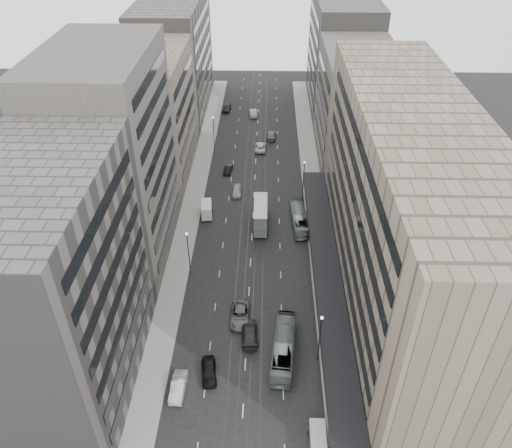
# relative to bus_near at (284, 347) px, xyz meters

# --- Properties ---
(ground) EXTENTS (220.00, 220.00, 0.00)m
(ground) POSITION_rel_bus_near_xyz_m (-5.12, 4.35, -1.62)
(ground) COLOR black
(ground) RESTS_ON ground
(sidewalk_right) EXTENTS (4.00, 125.00, 0.15)m
(sidewalk_right) POSITION_rel_bus_near_xyz_m (6.88, 41.85, -1.55)
(sidewalk_right) COLOR gray
(sidewalk_right) RESTS_ON ground
(sidewalk_left) EXTENTS (4.00, 125.00, 0.15)m
(sidewalk_left) POSITION_rel_bus_near_xyz_m (-17.12, 41.85, -1.55)
(sidewalk_left) COLOR gray
(sidewalk_left) RESTS_ON ground
(department_store) EXTENTS (19.20, 60.00, 30.00)m
(department_store) POSITION_rel_bus_near_xyz_m (16.33, 12.35, 13.33)
(department_store) COLOR gray
(department_store) RESTS_ON ground
(building_right_mid) EXTENTS (15.00, 28.00, 24.00)m
(building_right_mid) POSITION_rel_bus_near_xyz_m (16.38, 56.35, 10.38)
(building_right_mid) COLOR #49453F
(building_right_mid) RESTS_ON ground
(building_right_far) EXTENTS (15.00, 32.00, 28.00)m
(building_right_far) POSITION_rel_bus_near_xyz_m (16.38, 86.35, 12.38)
(building_right_far) COLOR #5B5652
(building_right_far) RESTS_ON ground
(building_left_a) EXTENTS (15.00, 28.00, 30.00)m
(building_left_a) POSITION_rel_bus_near_xyz_m (-26.62, -3.65, 13.38)
(building_left_a) COLOR #5B5652
(building_left_a) RESTS_ON ground
(building_left_b) EXTENTS (15.00, 26.00, 34.00)m
(building_left_b) POSITION_rel_bus_near_xyz_m (-26.62, 23.35, 15.38)
(building_left_b) COLOR #49453F
(building_left_b) RESTS_ON ground
(building_left_c) EXTENTS (15.00, 28.00, 25.00)m
(building_left_c) POSITION_rel_bus_near_xyz_m (-26.62, 50.35, 10.88)
(building_left_c) COLOR #796C5E
(building_left_c) RESTS_ON ground
(building_left_d) EXTENTS (15.00, 38.00, 28.00)m
(building_left_d) POSITION_rel_bus_near_xyz_m (-26.62, 83.35, 12.38)
(building_left_d) COLOR #5B5652
(building_left_d) RESTS_ON ground
(lamp_right_near) EXTENTS (0.44, 0.44, 8.32)m
(lamp_right_near) POSITION_rel_bus_near_xyz_m (4.58, -0.65, 3.58)
(lamp_right_near) COLOR #262628
(lamp_right_near) RESTS_ON ground
(lamp_right_far) EXTENTS (0.44, 0.44, 8.32)m
(lamp_right_far) POSITION_rel_bus_near_xyz_m (4.58, 39.35, 3.58)
(lamp_right_far) COLOR #262628
(lamp_right_far) RESTS_ON ground
(lamp_left_near) EXTENTS (0.44, 0.44, 8.32)m
(lamp_left_near) POSITION_rel_bus_near_xyz_m (-14.82, 16.35, 3.58)
(lamp_left_near) COLOR #262628
(lamp_left_near) RESTS_ON ground
(lamp_left_far) EXTENTS (0.44, 0.44, 8.32)m
(lamp_left_far) POSITION_rel_bus_near_xyz_m (-14.82, 59.35, 3.58)
(lamp_left_far) COLOR #262628
(lamp_left_far) RESTS_ON ground
(bus_near) EXTENTS (3.87, 11.85, 3.24)m
(bus_near) POSITION_rel_bus_near_xyz_m (0.00, 0.00, 0.00)
(bus_near) COLOR slate
(bus_near) RESTS_ON ground
(bus_far) EXTENTS (3.21, 10.63, 2.92)m
(bus_far) POSITION_rel_bus_near_xyz_m (3.38, 30.14, -0.16)
(bus_far) COLOR gray
(bus_far) RESTS_ON ground
(double_decker) EXTENTS (2.66, 8.55, 4.67)m
(double_decker) POSITION_rel_bus_near_xyz_m (-3.62, 29.76, 0.90)
(double_decker) COLOR slate
(double_decker) RESTS_ON ground
(vw_microbus) EXTENTS (2.08, 4.44, 2.38)m
(vw_microbus) POSITION_rel_bus_near_xyz_m (3.59, -13.12, -0.30)
(vw_microbus) COLOR slate
(vw_microbus) RESTS_ON ground
(panel_van) EXTENTS (2.52, 4.50, 2.71)m
(panel_van) POSITION_rel_bus_near_xyz_m (-13.84, 32.75, -0.13)
(panel_van) COLOR silver
(panel_van) RESTS_ON ground
(sedan_0) EXTENTS (2.57, 5.00, 1.63)m
(sedan_0) POSITION_rel_bus_near_xyz_m (-9.78, -3.51, -0.81)
(sedan_0) COLOR black
(sedan_0) RESTS_ON ground
(sedan_1) EXTENTS (1.89, 4.97, 1.62)m
(sedan_1) POSITION_rel_bus_near_xyz_m (-13.42, -5.96, -0.81)
(sedan_1) COLOR #B5B5B1
(sedan_1) RESTS_ON ground
(sedan_2) EXTENTS (2.72, 5.88, 1.63)m
(sedan_2) POSITION_rel_bus_near_xyz_m (-6.23, 6.50, -0.81)
(sedan_2) COLOR #5A595C
(sedan_2) RESTS_ON ground
(sedan_3) EXTENTS (2.69, 5.93, 1.68)m
(sedan_3) POSITION_rel_bus_near_xyz_m (-4.72, 3.09, -0.78)
(sedan_3) COLOR #232325
(sedan_3) RESTS_ON ground
(sedan_4) EXTENTS (2.05, 4.72, 1.58)m
(sedan_4) POSITION_rel_bus_near_xyz_m (-8.63, 40.50, -0.83)
(sedan_4) COLOR #B0A691
(sedan_4) RESTS_ON ground
(sedan_5) EXTENTS (1.92, 4.23, 1.35)m
(sedan_5) POSITION_rel_bus_near_xyz_m (-10.95, 49.31, -0.95)
(sedan_5) COLOR black
(sedan_5) RESTS_ON ground
(sedan_6) EXTENTS (2.60, 5.39, 1.48)m
(sedan_6) POSITION_rel_bus_near_xyz_m (-4.16, 59.77, -0.88)
(sedan_6) COLOR silver
(sedan_6) RESTS_ON ground
(sedan_7) EXTENTS (2.40, 5.37, 1.53)m
(sedan_7) POSITION_rel_bus_near_xyz_m (-1.65, 65.85, -0.86)
(sedan_7) COLOR #5E5E61
(sedan_7) RESTS_ON ground
(sedan_8) EXTENTS (2.41, 5.01, 1.65)m
(sedan_8) POSITION_rel_bus_near_xyz_m (-13.62, 82.10, -0.80)
(sedan_8) COLOR #252528
(sedan_8) RESTS_ON ground
(sedan_9) EXTENTS (2.21, 5.16, 1.66)m
(sedan_9) POSITION_rel_bus_near_xyz_m (-6.40, 79.00, -0.79)
(sedan_9) COLOR #A6A089
(sedan_9) RESTS_ON ground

